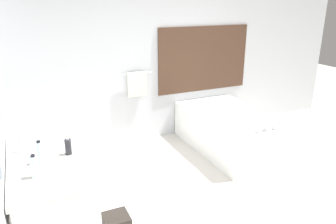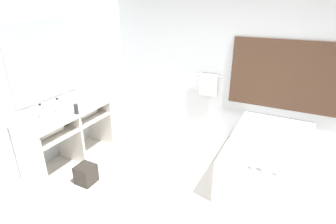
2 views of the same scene
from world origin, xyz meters
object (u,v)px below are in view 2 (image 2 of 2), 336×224
object	(u,v)px
water_bottle_1	(58,106)
water_bottle_2	(41,111)
waste_bin	(86,174)
soap_dispenser	(76,109)
bathtub	(269,157)

from	to	relation	value
water_bottle_1	water_bottle_2	size ratio (longest dim) A/B	1.06
water_bottle_1	waste_bin	world-z (taller)	water_bottle_1
water_bottle_2	soap_dispenser	xyz separation A→B (m)	(0.32, 0.32, -0.02)
soap_dispenser	waste_bin	distance (m)	0.94
bathtub	water_bottle_2	bearing A→B (deg)	-155.57
water_bottle_1	soap_dispenser	size ratio (longest dim) A/B	1.22
soap_dispenser	water_bottle_2	bearing A→B (deg)	-134.25
bathtub	water_bottle_1	size ratio (longest dim) A/B	7.98
bathtub	waste_bin	world-z (taller)	bathtub
bathtub	soap_dispenser	bearing A→B (deg)	-159.00
water_bottle_2	waste_bin	xyz separation A→B (m)	(0.66, 0.01, -0.83)
water_bottle_2	soap_dispenser	bearing A→B (deg)	45.75
soap_dispenser	bathtub	bearing A→B (deg)	21.00
soap_dispenser	waste_bin	size ratio (longest dim) A/B	0.68
water_bottle_2	soap_dispenser	distance (m)	0.45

